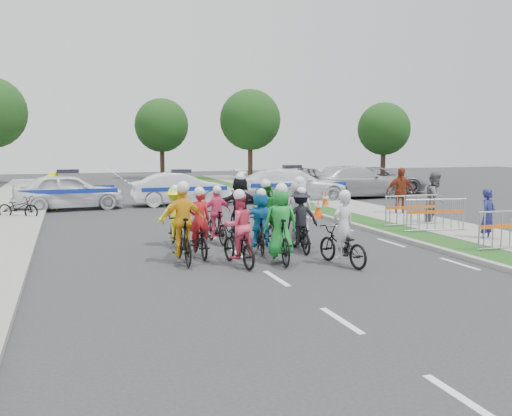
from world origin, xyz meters
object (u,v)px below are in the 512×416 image
object	(u,v)px
rider_2	(238,237)
parked_bike	(18,207)
rider_6	(199,233)
rider_7	(298,219)
tree_2	(384,129)
tree_1	(250,120)
cone_0	(318,209)
police_car_2	(292,185)
civilian_suv	(380,180)
rider_9	(217,221)
spectator_1	(435,199)
police_car_0	(69,191)
rider_10	(175,222)
marshal_hiviz	(54,191)
barrier_0	(510,232)
rider_3	(183,232)
rider_0	(342,240)
tree_4	(162,125)
rider_4	(300,226)
spectator_0	(488,216)
barrier_1	(435,217)
rider_1	(280,232)
rider_8	(265,220)
police_car_1	(181,189)
spectator_2	(400,192)
rider_11	(240,210)
civilian_sedan	(355,182)
rider_5	(260,225)

from	to	relation	value
rider_2	parked_bike	size ratio (longest dim) A/B	1.10
rider_6	rider_7	world-z (taller)	rider_7
rider_7	tree_2	size ratio (longest dim) A/B	0.34
tree_1	cone_0	bearing A→B (deg)	-100.86
police_car_2	civilian_suv	distance (m)	7.21
rider_9	cone_0	size ratio (longest dim) A/B	2.37
rider_6	police_car_2	bearing A→B (deg)	-120.61
rider_6	spectator_1	bearing A→B (deg)	-162.53
police_car_0	rider_10	bearing A→B (deg)	-171.09
marshal_hiviz	barrier_0	size ratio (longest dim) A/B	0.81
rider_3	rider_6	distance (m)	0.90
rider_0	tree_4	distance (m)	33.45
rider_6	police_car_2	distance (m)	13.76
rider_3	rider_4	distance (m)	3.24
rider_2	cone_0	bearing A→B (deg)	-132.91
cone_0	spectator_0	bearing A→B (deg)	-70.12
rider_6	tree_4	distance (m)	31.60
parked_bike	tree_1	distance (m)	23.79
barrier_0	barrier_1	world-z (taller)	same
rider_1	rider_8	xyz separation A→B (m)	(0.53, 2.64, -0.06)
police_car_1	tree_4	world-z (taller)	tree_4
spectator_2	barrier_1	bearing A→B (deg)	-97.84
rider_1	cone_0	xyz separation A→B (m)	(4.29, 7.25, -0.40)
rider_11	spectator_1	size ratio (longest dim) A/B	1.06
civilian_sedan	rider_5	bearing A→B (deg)	136.23
civilian_suv	rider_5	bearing A→B (deg)	154.82
spectator_2	parked_bike	distance (m)	14.53
cone_0	parked_bike	size ratio (longest dim) A/B	0.42
cone_0	tree_2	distance (m)	21.98
rider_2	parked_bike	distance (m)	11.80
rider_3	marshal_hiviz	size ratio (longest dim) A/B	1.20
rider_4	rider_7	xyz separation A→B (m)	(0.22, 0.67, 0.08)
rider_8	tree_4	bearing A→B (deg)	-90.71
rider_3	rider_10	bearing A→B (deg)	-95.09
rider_10	civilian_sedan	distance (m)	15.75
rider_6	barrier_1	distance (m)	7.78
rider_6	police_car_0	world-z (taller)	rider_6
rider_7	rider_11	xyz separation A→B (m)	(-1.09, 1.96, 0.07)
barrier_1	rider_1	bearing A→B (deg)	-158.11
rider_4	police_car_0	bearing A→B (deg)	-58.31
rider_2	rider_4	world-z (taller)	rider_2
rider_2	rider_10	bearing A→B (deg)	-78.67
rider_10	police_car_2	xyz separation A→B (m)	(7.54, 10.18, 0.14)
rider_10	spectator_2	size ratio (longest dim) A/B	0.90
barrier_0	parked_bike	distance (m)	16.87
police_car_1	marshal_hiviz	xyz separation A→B (m)	(-5.50, -0.03, 0.08)
rider_1	spectator_1	size ratio (longest dim) A/B	1.03
police_car_2	civilian_sedan	bearing A→B (deg)	-70.28
rider_11	police_car_0	size ratio (longest dim) A/B	0.43
rider_7	spectator_1	distance (m)	6.32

